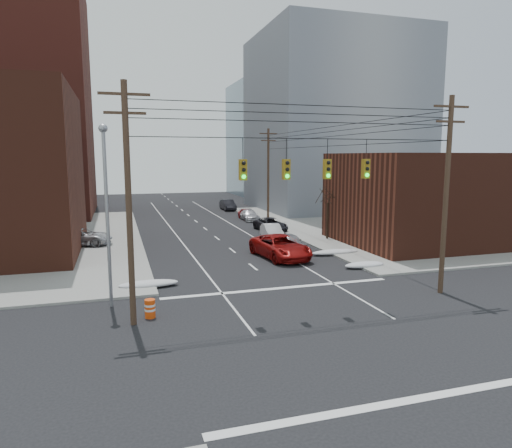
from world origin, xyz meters
TOP-DOWN VIEW (x-y plane):
  - ground at (0.00, 0.00)m, footprint 160.00×160.00m
  - sidewalk_ne at (27.00, 27.00)m, footprint 40.00×40.00m
  - building_brick_far at (-26.00, 74.00)m, footprint 22.00×18.00m
  - building_office at (22.00, 44.00)m, footprint 22.00×20.00m
  - building_glass at (24.00, 70.00)m, footprint 20.00×18.00m
  - building_storefront at (18.00, 16.00)m, footprint 16.00×12.00m
  - utility_pole_left at (-8.50, 3.00)m, footprint 2.20×0.28m
  - utility_pole_right at (8.50, 3.00)m, footprint 2.20×0.28m
  - utility_pole_far at (8.50, 34.00)m, footprint 2.20×0.28m
  - traffic_signals at (0.10, 2.97)m, footprint 17.00×0.42m
  - street_light at (-9.50, 6.00)m, footprint 0.44×0.44m
  - bare_tree at (9.59, 20.00)m, footprint 2.09×2.20m
  - snow_nw at (-7.40, 9.00)m, footprint 3.50×1.08m
  - snow_ne at (7.40, 9.50)m, footprint 3.00×1.08m
  - snow_east_far at (7.40, 14.00)m, footprint 4.00×1.08m
  - red_pickup at (2.83, 14.17)m, footprint 3.66×6.60m
  - parked_car_a at (4.80, 17.07)m, footprint 2.01×4.00m
  - parked_car_b at (4.80, 21.83)m, footprint 1.98×4.47m
  - parked_car_c at (6.30, 26.59)m, footprint 2.75×5.11m
  - parked_car_d at (6.40, 34.82)m, footprint 1.89×4.39m
  - parked_car_e at (6.40, 35.93)m, footprint 1.62×3.89m
  - parked_car_f at (6.40, 46.16)m, footprint 1.65×4.63m
  - lot_car_a at (-15.96, 19.01)m, footprint 4.94×3.21m
  - lot_car_b at (-12.11, 23.25)m, footprint 5.59×3.38m
  - lot_car_c at (-16.99, 20.11)m, footprint 5.37×2.56m
  - lot_car_d at (-16.72, 24.64)m, footprint 4.40×2.41m
  - construction_barrel at (-7.70, 3.69)m, footprint 0.58×0.58m

SIDE VIEW (x-z plane):
  - ground at x=0.00m, z-range 0.00..0.00m
  - sidewalk_ne at x=27.00m, z-range 0.00..0.15m
  - snow_nw at x=-7.40m, z-range 0.00..0.42m
  - snow_ne at x=7.40m, z-range 0.00..0.42m
  - snow_east_far at x=7.40m, z-range 0.00..0.42m
  - construction_barrel at x=-7.70m, z-range 0.01..0.92m
  - parked_car_d at x=6.40m, z-range 0.00..1.26m
  - parked_car_a at x=4.80m, z-range 0.00..1.31m
  - parked_car_e at x=6.40m, z-range 0.00..1.31m
  - parked_car_c at x=6.30m, z-range 0.00..1.36m
  - parked_car_b at x=4.80m, z-range 0.00..1.43m
  - parked_car_f at x=6.40m, z-range 0.00..1.52m
  - lot_car_d at x=-16.72m, z-range 0.15..1.57m
  - red_pickup at x=2.83m, z-range 0.00..1.75m
  - lot_car_b at x=-12.11m, z-range 0.15..1.60m
  - lot_car_c at x=-16.99m, z-range 0.15..1.66m
  - lot_car_a at x=-15.96m, z-range 0.15..1.69m
  - bare_tree at x=9.59m, z-range -0.15..4.79m
  - building_storefront at x=18.00m, z-range 0.00..8.00m
  - street_light at x=-9.50m, z-range 0.88..10.20m
  - utility_pole_left at x=-8.50m, z-range 0.28..11.28m
  - utility_pole_right at x=8.50m, z-range 0.28..11.28m
  - utility_pole_far at x=8.50m, z-range 0.28..11.28m
  - building_brick_far at x=-26.00m, z-range 0.00..12.00m
  - traffic_signals at x=0.10m, z-range 6.16..8.18m
  - building_glass at x=24.00m, z-range 0.00..22.00m
  - building_office at x=22.00m, z-range 0.00..25.00m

